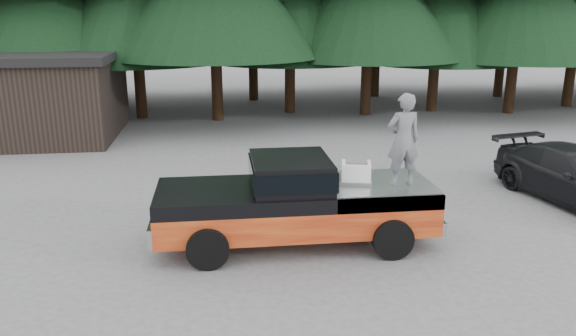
{
  "coord_description": "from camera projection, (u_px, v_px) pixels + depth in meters",
  "views": [
    {
      "loc": [
        -1.01,
        -10.89,
        4.91
      ],
      "look_at": [
        0.37,
        0.0,
        1.77
      ],
      "focal_mm": 35.0,
      "sensor_mm": 36.0,
      "label": 1
    }
  ],
  "objects": [
    {
      "name": "ground",
      "position": [
        271.0,
        249.0,
        11.86
      ],
      "size": [
        120.0,
        120.0,
        0.0
      ],
      "primitive_type": "plane",
      "color": "#4F4F51",
      "rests_on": "ground"
    },
    {
      "name": "pickup_truck",
      "position": [
        295.0,
        214.0,
        11.97
      ],
      "size": [
        6.0,
        2.04,
        1.33
      ],
      "primitive_type": null,
      "color": "#CB571C",
      "rests_on": "ground"
    },
    {
      "name": "truck_cab",
      "position": [
        291.0,
        171.0,
        11.7
      ],
      "size": [
        1.66,
        1.9,
        0.59
      ],
      "primitive_type": "cube",
      "color": "black",
      "rests_on": "pickup_truck"
    },
    {
      "name": "air_compressor",
      "position": [
        356.0,
        173.0,
        11.92
      ],
      "size": [
        0.7,
        0.63,
        0.42
      ],
      "primitive_type": "cube",
      "rotation": [
        0.0,
        0.0,
        -0.23
      ],
      "color": "white",
      "rests_on": "pickup_truck"
    },
    {
      "name": "man_on_bed",
      "position": [
        403.0,
        140.0,
        11.52
      ],
      "size": [
        0.74,
        0.52,
        1.94
      ],
      "primitive_type": "imported",
      "rotation": [
        0.0,
        0.0,
        3.22
      ],
      "color": "#595E61",
      "rests_on": "pickup_truck"
    },
    {
      "name": "utility_building",
      "position": [
        10.0,
        95.0,
        21.76
      ],
      "size": [
        8.4,
        6.4,
        3.3
      ],
      "color": "black",
      "rests_on": "ground"
    }
  ]
}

